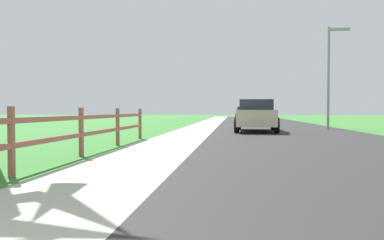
% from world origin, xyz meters
% --- Properties ---
extents(ground_plane, '(120.00, 120.00, 0.00)m').
position_xyz_m(ground_plane, '(0.00, 25.00, 0.00)').
color(ground_plane, '#367430').
extents(road_asphalt, '(7.00, 66.00, 0.01)m').
position_xyz_m(road_asphalt, '(3.50, 27.00, 0.00)').
color(road_asphalt, '#292929').
rests_on(road_asphalt, ground).
extents(curb_concrete, '(6.00, 66.00, 0.01)m').
position_xyz_m(curb_concrete, '(-3.00, 27.00, 0.00)').
color(curb_concrete, '#B1B79C').
rests_on(curb_concrete, ground).
extents(grass_verge, '(5.00, 66.00, 0.00)m').
position_xyz_m(grass_verge, '(-4.50, 27.00, 0.01)').
color(grass_verge, '#367430').
rests_on(grass_verge, ground).
extents(rail_fence, '(0.11, 13.19, 1.09)m').
position_xyz_m(rail_fence, '(-2.33, 6.74, 0.63)').
color(rail_fence, brown).
rests_on(rail_fence, ground).
extents(parked_suv_beige, '(2.16, 4.60, 1.54)m').
position_xyz_m(parked_suv_beige, '(2.09, 18.65, 0.77)').
color(parked_suv_beige, '#C6B793').
rests_on(parked_suv_beige, ground).
extents(parked_car_silver, '(2.21, 4.74, 1.50)m').
position_xyz_m(parked_car_silver, '(2.56, 28.50, 0.75)').
color(parked_car_silver, '#B7BABF').
rests_on(parked_car_silver, ground).
extents(parked_car_blue, '(2.17, 4.47, 1.48)m').
position_xyz_m(parked_car_blue, '(2.62, 36.12, 0.76)').
color(parked_car_blue, navy).
rests_on(parked_car_blue, ground).
extents(parked_car_white, '(2.21, 4.52, 1.47)m').
position_xyz_m(parked_car_white, '(2.25, 46.30, 0.74)').
color(parked_car_white, white).
rests_on(parked_car_white, ground).
extents(street_lamp, '(1.17, 0.20, 5.60)m').
position_xyz_m(street_lamp, '(6.30, 21.56, 3.38)').
color(street_lamp, gray).
rests_on(street_lamp, ground).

